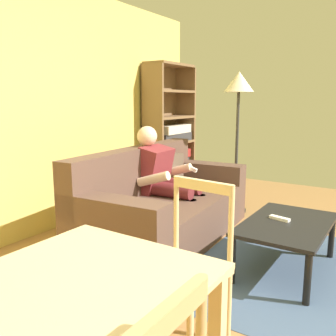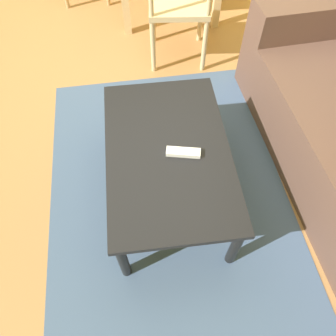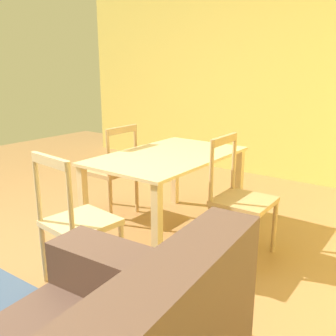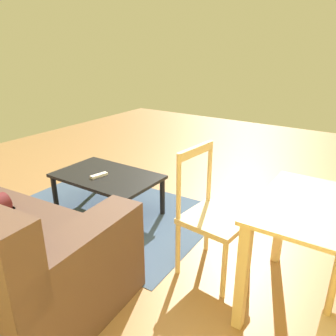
{
  "view_description": "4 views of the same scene",
  "coord_description": "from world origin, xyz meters",
  "px_view_note": "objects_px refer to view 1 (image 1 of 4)",
  "views": [
    {
      "loc": [
        -1.72,
        -0.48,
        1.38
      ],
      "look_at": [
        1.22,
        1.44,
        0.73
      ],
      "focal_mm": 38.95,
      "sensor_mm": 36.0,
      "label": 1
    },
    {
      "loc": [
        2.14,
        0.13,
        1.72
      ],
      "look_at": [
        1.17,
        0.25,
        0.24
      ],
      "focal_mm": 34.92,
      "sensor_mm": 36.0,
      "label": 2
    },
    {
      "loc": [
        1.41,
        2.33,
        1.45
      ],
      "look_at": [
        -1.1,
        0.48,
        0.6
      ],
      "focal_mm": 39.47,
      "sensor_mm": 36.0,
      "label": 3
    },
    {
      "loc": [
        -0.94,
        2.34,
        1.59
      ],
      "look_at": [
        0.06,
        0.84,
        0.9
      ],
      "focal_mm": 35.02,
      "sensor_mm": 36.0,
      "label": 4
    }
  ],
  "objects_px": {
    "coffee_table": "(287,228)",
    "person_lounging": "(165,179)",
    "tv_remote": "(280,218)",
    "dining_chair_facing_couch": "(186,269)",
    "floor_lamp": "(239,95)",
    "couch": "(162,206)",
    "bookshelf": "(169,144)"
  },
  "relations": [
    {
      "from": "couch",
      "to": "coffee_table",
      "type": "xyz_separation_m",
      "value": [
        -0.06,
        -1.26,
        0.03
      ]
    },
    {
      "from": "bookshelf",
      "to": "dining_chair_facing_couch",
      "type": "bearing_deg",
      "value": -145.49
    },
    {
      "from": "couch",
      "to": "tv_remote",
      "type": "xyz_separation_m",
      "value": [
        -0.03,
        -1.19,
        0.1
      ]
    },
    {
      "from": "coffee_table",
      "to": "floor_lamp",
      "type": "height_order",
      "value": "floor_lamp"
    },
    {
      "from": "couch",
      "to": "coffee_table",
      "type": "bearing_deg",
      "value": -92.59
    },
    {
      "from": "couch",
      "to": "tv_remote",
      "type": "distance_m",
      "value": 1.19
    },
    {
      "from": "person_lounging",
      "to": "coffee_table",
      "type": "height_order",
      "value": "person_lounging"
    },
    {
      "from": "bookshelf",
      "to": "floor_lamp",
      "type": "distance_m",
      "value": 1.44
    },
    {
      "from": "person_lounging",
      "to": "floor_lamp",
      "type": "relative_size",
      "value": 0.65
    },
    {
      "from": "tv_remote",
      "to": "floor_lamp",
      "type": "xyz_separation_m",
      "value": [
        1.26,
        0.92,
        1.03
      ]
    },
    {
      "from": "coffee_table",
      "to": "bookshelf",
      "type": "bearing_deg",
      "value": 53.47
    },
    {
      "from": "coffee_table",
      "to": "bookshelf",
      "type": "distance_m",
      "value": 2.76
    },
    {
      "from": "person_lounging",
      "to": "dining_chair_facing_couch",
      "type": "bearing_deg",
      "value": -142.74
    },
    {
      "from": "person_lounging",
      "to": "dining_chair_facing_couch",
      "type": "relative_size",
      "value": 1.2
    },
    {
      "from": "coffee_table",
      "to": "tv_remote",
      "type": "distance_m",
      "value": 0.1
    },
    {
      "from": "coffee_table",
      "to": "dining_chair_facing_couch",
      "type": "relative_size",
      "value": 1.07
    },
    {
      "from": "person_lounging",
      "to": "tv_remote",
      "type": "distance_m",
      "value": 1.26
    },
    {
      "from": "person_lounging",
      "to": "bookshelf",
      "type": "xyz_separation_m",
      "value": [
        1.44,
        0.89,
        0.16
      ]
    },
    {
      "from": "coffee_table",
      "to": "person_lounging",
      "type": "bearing_deg",
      "value": 81.91
    },
    {
      "from": "person_lounging",
      "to": "coffee_table",
      "type": "distance_m",
      "value": 1.34
    },
    {
      "from": "couch",
      "to": "bookshelf",
      "type": "bearing_deg",
      "value": 30.86
    },
    {
      "from": "coffee_table",
      "to": "bookshelf",
      "type": "xyz_separation_m",
      "value": [
        1.63,
        2.2,
        0.38
      ]
    },
    {
      "from": "dining_chair_facing_couch",
      "to": "floor_lamp",
      "type": "height_order",
      "value": "floor_lamp"
    },
    {
      "from": "tv_remote",
      "to": "coffee_table",
      "type": "bearing_deg",
      "value": 78.79
    },
    {
      "from": "couch",
      "to": "person_lounging",
      "type": "height_order",
      "value": "person_lounging"
    },
    {
      "from": "person_lounging",
      "to": "coffee_table",
      "type": "bearing_deg",
      "value": -98.09
    },
    {
      "from": "dining_chair_facing_couch",
      "to": "floor_lamp",
      "type": "bearing_deg",
      "value": 16.77
    },
    {
      "from": "person_lounging",
      "to": "floor_lamp",
      "type": "bearing_deg",
      "value": -16.12
    },
    {
      "from": "coffee_table",
      "to": "floor_lamp",
      "type": "bearing_deg",
      "value": 37.46
    },
    {
      "from": "floor_lamp",
      "to": "dining_chair_facing_couch",
      "type": "bearing_deg",
      "value": -163.23
    },
    {
      "from": "tv_remote",
      "to": "dining_chair_facing_couch",
      "type": "height_order",
      "value": "dining_chair_facing_couch"
    },
    {
      "from": "dining_chair_facing_couch",
      "to": "floor_lamp",
      "type": "xyz_separation_m",
      "value": [
        2.53,
        0.76,
        1.0
      ]
    }
  ]
}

